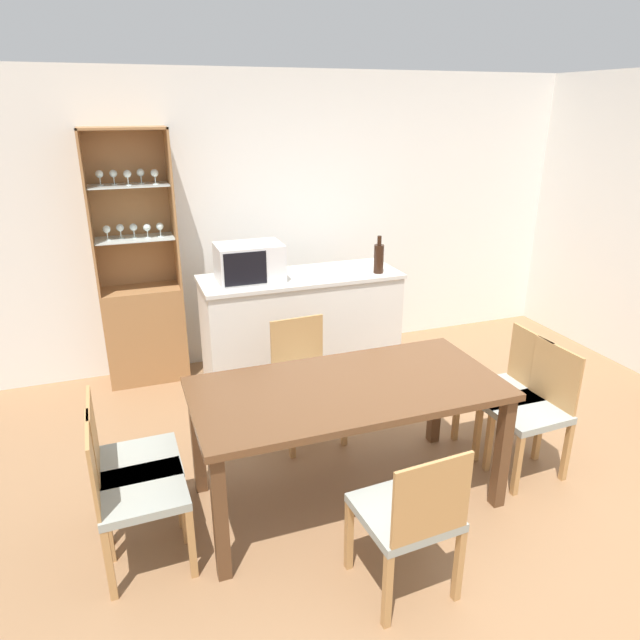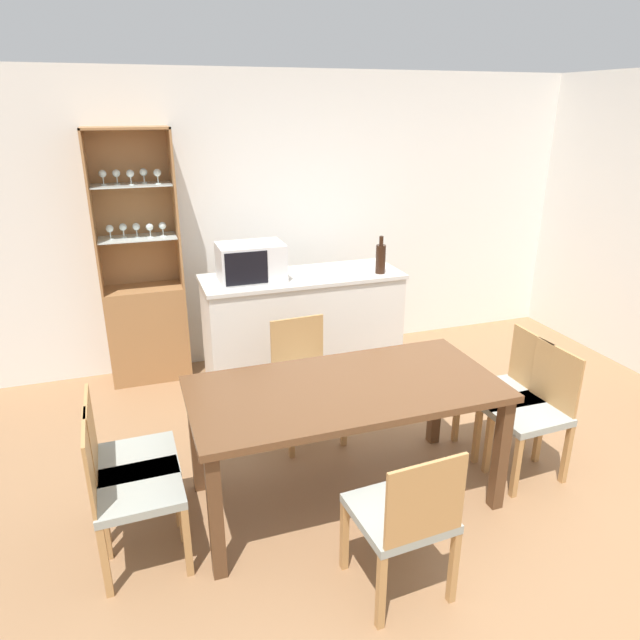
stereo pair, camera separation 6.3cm
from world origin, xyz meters
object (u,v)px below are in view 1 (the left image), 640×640
dining_chair_side_right_near (531,409)px  dining_chair_side_left_far (131,463)px  dining_chair_side_left_near (133,492)px  dining_chair_head_near (409,516)px  display_cabinet (143,312)px  dining_chair_side_right_far (506,391)px  dining_table (348,399)px  dining_chair_head_far (306,379)px  wine_bottle (379,258)px  microwave (249,262)px

dining_chair_side_right_near → dining_chair_side_left_far: bearing=81.3°
dining_chair_side_left_near → dining_chair_head_near: bearing=60.9°
display_cabinet → dining_chair_side_right_far: (2.22, -1.99, -0.17)m
dining_table → dining_chair_side_right_far: 1.24m
dining_chair_head_near → dining_chair_side_left_near: size_ratio=1.00×
dining_chair_side_right_near → dining_chair_side_left_near: 2.43m
display_cabinet → dining_table: (1.00, -2.12, 0.06)m
dining_chair_head_far → wine_bottle: 1.27m
dining_table → dining_chair_side_left_far: (-1.21, 0.13, -0.23)m
dining_chair_side_left_near → dining_chair_side_left_far: bearing=178.3°
display_cabinet → dining_chair_side_left_near: (-0.21, -2.25, -0.17)m
dining_chair_side_left_far → wine_bottle: size_ratio=2.74×
dining_chair_side_right_far → dining_chair_side_right_near: 0.26m
dining_chair_side_right_far → wine_bottle: 1.50m
dining_table → dining_chair_head_near: dining_chair_head_near is taller
microwave → wine_bottle: (1.05, -0.15, -0.02)m
dining_chair_head_near → wine_bottle: wine_bottle is taller
display_cabinet → dining_chair_side_left_near: 2.27m
dining_chair_head_far → dining_chair_side_left_far: (-1.21, -0.63, 0.00)m
dining_chair_head_near → dining_chair_side_left_near: 1.37m
display_cabinet → dining_chair_side_right_near: display_cabinet is taller
display_cabinet → microwave: 1.09m
display_cabinet → microwave: size_ratio=4.13×
dining_chair_side_left_far → dining_chair_side_left_near: size_ratio=1.00×
dining_chair_side_left_far → dining_chair_side_right_far: size_ratio=1.00×
dining_chair_side_left_far → dining_chair_side_right_near: bearing=83.1°
dining_table → wine_bottle: size_ratio=5.72×
display_cabinet → microwave: (0.82, -0.53, 0.49)m
dining_table → dining_chair_side_left_far: size_ratio=2.08×
dining_chair_head_near → wine_bottle: size_ratio=2.74×
dining_chair_side_right_far → dining_chair_side_left_near: (-2.43, -0.26, 0.00)m
dining_chair_head_near → dining_chair_side_right_far: size_ratio=1.00×
dining_chair_side_right_near → dining_chair_side_left_near: (-2.43, -0.00, 0.00)m
display_cabinet → wine_bottle: display_cabinet is taller
dining_chair_head_far → dining_chair_side_right_near: size_ratio=1.00×
dining_chair_head_near → microwave: bearing=90.9°
display_cabinet → dining_chair_side_right_far: display_cabinet is taller
dining_chair_side_left_near → microwave: size_ratio=1.67×
dining_table → dining_chair_side_right_far: bearing=6.1°
display_cabinet → dining_chair_head_near: bearing=-70.8°
dining_chair_side_left_far → microwave: size_ratio=1.67×
dining_chair_head_near → dining_chair_side_left_far: bearing=140.1°
dining_table → microwave: bearing=96.7°
dining_chair_side_left_near → wine_bottle: (2.08, 1.57, 0.64)m
display_cabinet → dining_chair_head_far: bearing=-53.6°
dining_chair_side_right_far → microwave: microwave is taller
wine_bottle → dining_chair_side_left_near: bearing=-142.9°
dining_table → dining_chair_head_near: (0.00, -0.76, -0.23)m
dining_chair_side_left_far → dining_chair_head_far: bearing=116.7°
dining_chair_head_near → dining_table: bearing=86.5°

